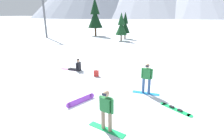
{
  "coord_description": "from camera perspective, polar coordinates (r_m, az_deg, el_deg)",
  "views": [
    {
      "loc": [
        4.55,
        -6.91,
        4.29
      ],
      "look_at": [
        1.28,
        2.98,
        1.0
      ],
      "focal_mm": 28.3,
      "sensor_mm": 36.0,
      "label": 1
    }
  ],
  "objects": [
    {
      "name": "snowboarder_background",
      "position": [
        14.29,
        -11.38,
        1.16
      ],
      "size": [
        1.81,
        0.63,
        0.99
      ],
      "color": "black",
      "rests_on": "ground_plane"
    },
    {
      "name": "ground_plane",
      "position": [
        9.32,
        -13.57,
        -10.41
      ],
      "size": [
        800.0,
        800.0,
        0.0
      ],
      "primitive_type": "plane",
      "color": "silver"
    },
    {
      "name": "pine_tree_slender",
      "position": [
        37.39,
        -5.48,
        17.17
      ],
      "size": [
        2.97,
        2.97,
        7.52
      ],
      "color": "#472D19",
      "rests_on": "ground_plane"
    },
    {
      "name": "loose_snowboard_near_right",
      "position": [
        9.19,
        -10.04,
        -9.57
      ],
      "size": [
        0.81,
        1.61,
        0.28
      ],
      "color": "#993FD8",
      "rests_on": "ground_plane"
    },
    {
      "name": "loose_snowboard_near_left",
      "position": [
        9.03,
        19.87,
        -11.81
      ],
      "size": [
        1.56,
        1.12,
        0.09
      ],
      "color": "#19B259",
      "rests_on": "ground_plane"
    },
    {
      "name": "backpack_red",
      "position": [
        12.79,
        -5.1,
        -1.12
      ],
      "size": [
        0.33,
        0.28,
        0.47
      ],
      "color": "red",
      "rests_on": "ground_plane"
    },
    {
      "name": "pine_tree_young",
      "position": [
        32.89,
        4.3,
        14.51
      ],
      "size": [
        1.71,
        1.71,
        4.74
      ],
      "color": "#472D19",
      "rests_on": "ground_plane"
    },
    {
      "name": "ski_lift_tower",
      "position": [
        36.87,
        -21.44,
        19.97
      ],
      "size": [
        3.05,
        0.36,
        11.79
      ],
      "color": "#595B60",
      "rests_on": "ground_plane"
    },
    {
      "name": "snowboarder_midground",
      "position": [
        9.95,
        11.14,
        -2.53
      ],
      "size": [
        1.52,
        0.32,
        1.76
      ],
      "color": "#1E8CD8",
      "rests_on": "ground_plane"
    },
    {
      "name": "pine_tree_leaning",
      "position": [
        30.16,
        3.03,
        14.15
      ],
      "size": [
        1.94,
        1.94,
        4.62
      ],
      "color": "#472D19",
      "rests_on": "ground_plane"
    },
    {
      "name": "snowboarder_foreground",
      "position": [
        6.77,
        -1.82,
        -12.78
      ],
      "size": [
        1.61,
        0.68,
        1.67
      ],
      "color": "#19B259",
      "rests_on": "ground_plane"
    }
  ]
}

